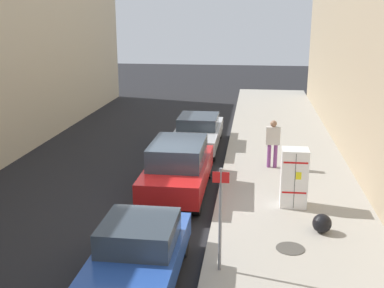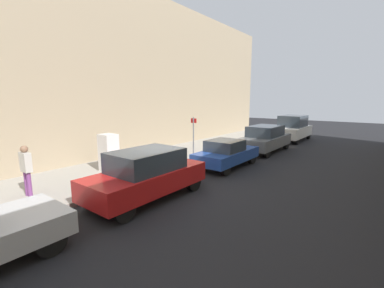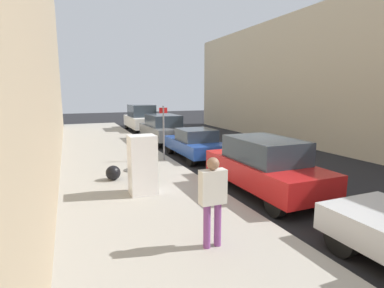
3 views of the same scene
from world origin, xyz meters
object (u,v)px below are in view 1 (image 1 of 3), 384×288
Objects in this scene: parked_suv_red at (178,167)px; discarded_refrigerator at (294,178)px; street_sign_post at (220,214)px; parked_hatchback_blue at (138,254)px; trash_bag at (322,223)px; pedestrian_walking_far at (273,140)px; parked_sedan_silver at (198,132)px.

discarded_refrigerator is at bearing 165.20° from parked_suv_red.
parked_hatchback_blue is at bearing 17.49° from street_sign_post.
discarded_refrigerator is 4.44m from street_sign_post.
parked_hatchback_blue is at bearing 33.30° from trash_bag.
discarded_refrigerator is at bearing 73.13° from pedestrian_walking_far.
parked_hatchback_blue reaches higher than parked_sedan_silver.
parked_sedan_silver is 1.07× the size of parked_suv_red.
discarded_refrigerator is at bearing -128.52° from parked_hatchback_blue.
street_sign_post reaches higher than discarded_refrigerator.
parked_suv_red is (3.10, 2.64, -0.31)m from pedestrian_walking_far.
pedestrian_walking_far reaches higher than parked_hatchback_blue.
parked_suv_red is (1.72, -4.95, -0.62)m from street_sign_post.
parked_hatchback_blue is at bearing 90.00° from parked_suv_red.
pedestrian_walking_far reaches higher than discarded_refrigerator.
pedestrian_walking_far is at bearing -100.32° from street_sign_post.
parked_sedan_silver is (1.72, -10.44, -0.79)m from street_sign_post.
parked_sedan_silver is (4.24, -8.19, 0.31)m from trash_bag.
pedestrian_walking_far is (1.13, -5.35, 0.79)m from trash_bag.
parked_suv_red reaches higher than trash_bag.
parked_sedan_silver is at bearing -80.63° from street_sign_post.
street_sign_post reaches higher than parked_sedan_silver.
discarded_refrigerator is at bearing -115.31° from street_sign_post.
discarded_refrigerator is 3.48× the size of trash_bag.
parked_hatchback_blue is (-0.00, 10.98, 0.00)m from parked_sedan_silver.
trash_bag is at bearing 109.71° from discarded_refrigerator.
street_sign_post is 10.61m from parked_sedan_silver.
discarded_refrigerator is at bearing 119.26° from parked_sedan_silver.
parked_hatchback_blue is (-0.00, 5.49, -0.17)m from parked_suv_red.
street_sign_post is 0.54× the size of parked_suv_red.
parked_suv_red is (-0.00, 5.49, 0.17)m from parked_sedan_silver.
pedestrian_walking_far is 4.24m from parked_sedan_silver.
parked_suv_red is at bearing -14.80° from discarded_refrigerator.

